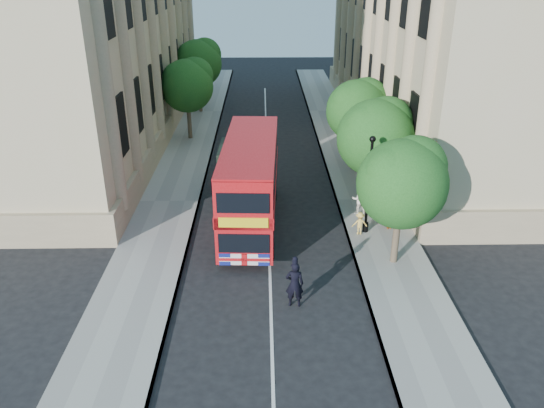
{
  "coord_description": "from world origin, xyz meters",
  "views": [
    {
      "loc": [
        -0.28,
        -18.27,
        13.01
      ],
      "look_at": [
        0.14,
        4.76,
        2.3
      ],
      "focal_mm": 35.0,
      "sensor_mm": 36.0,
      "label": 1
    }
  ],
  "objects_px": {
    "double_decker_bus": "(250,182)",
    "police_constable": "(295,284)",
    "lamp_post": "(368,189)",
    "woman_pedestrian": "(359,199)",
    "box_van": "(237,175)"
  },
  "relations": [
    {
      "from": "police_constable",
      "to": "woman_pedestrian",
      "type": "height_order",
      "value": "police_constable"
    },
    {
      "from": "double_decker_bus",
      "to": "woman_pedestrian",
      "type": "distance_m",
      "value": 6.21
    },
    {
      "from": "lamp_post",
      "to": "woman_pedestrian",
      "type": "height_order",
      "value": "lamp_post"
    },
    {
      "from": "lamp_post",
      "to": "box_van",
      "type": "bearing_deg",
      "value": 145.58
    },
    {
      "from": "woman_pedestrian",
      "to": "double_decker_bus",
      "type": "bearing_deg",
      "value": 8.12
    },
    {
      "from": "lamp_post",
      "to": "box_van",
      "type": "height_order",
      "value": "lamp_post"
    },
    {
      "from": "lamp_post",
      "to": "double_decker_bus",
      "type": "xyz_separation_m",
      "value": [
        -5.93,
        1.06,
        -0.01
      ]
    },
    {
      "from": "double_decker_bus",
      "to": "police_constable",
      "type": "bearing_deg",
      "value": -72.88
    },
    {
      "from": "double_decker_bus",
      "to": "woman_pedestrian",
      "type": "bearing_deg",
      "value": 12.75
    },
    {
      "from": "double_decker_bus",
      "to": "woman_pedestrian",
      "type": "relative_size",
      "value": 5.6
    },
    {
      "from": "woman_pedestrian",
      "to": "police_constable",
      "type": "bearing_deg",
      "value": 62.11
    },
    {
      "from": "lamp_post",
      "to": "woman_pedestrian",
      "type": "xyz_separation_m",
      "value": [
        0.0,
        2.13,
        -1.51
      ]
    },
    {
      "from": "lamp_post",
      "to": "double_decker_bus",
      "type": "relative_size",
      "value": 0.52
    },
    {
      "from": "lamp_post",
      "to": "police_constable",
      "type": "distance_m",
      "value": 7.56
    },
    {
      "from": "box_van",
      "to": "double_decker_bus",
      "type": "bearing_deg",
      "value": -74.93
    }
  ]
}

